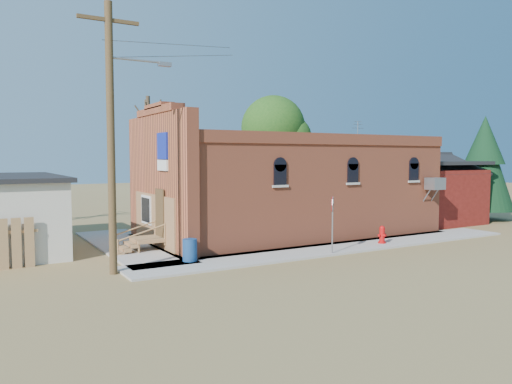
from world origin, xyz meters
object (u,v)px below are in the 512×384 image
utility_pole (112,132)px  stop_sign (333,210)px  trash_barrel (190,250)px  fire_hydrant (382,235)px  brick_bar (285,189)px

utility_pole → stop_sign: 8.96m
utility_pole → trash_barrel: 5.15m
fire_hydrant → stop_sign: (-3.42, -0.69, 1.37)m
brick_bar → trash_barrel: brick_bar is taller
brick_bar → fire_hydrant: brick_bar is taller
brick_bar → fire_hydrant: (2.01, -4.81, -1.87)m
brick_bar → fire_hydrant: 5.53m
utility_pole → stop_sign: size_ratio=3.94×
brick_bar → trash_barrel: 8.22m
stop_sign → trash_barrel: stop_sign is taller
utility_pole → fire_hydrant: bearing=-2.5°
utility_pole → stop_sign: utility_pole is taller
stop_sign → trash_barrel: (-5.53, 1.50, -1.34)m
brick_bar → stop_sign: (-1.41, -5.49, -0.50)m
utility_pole → stop_sign: (8.38, -1.20, -2.94)m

